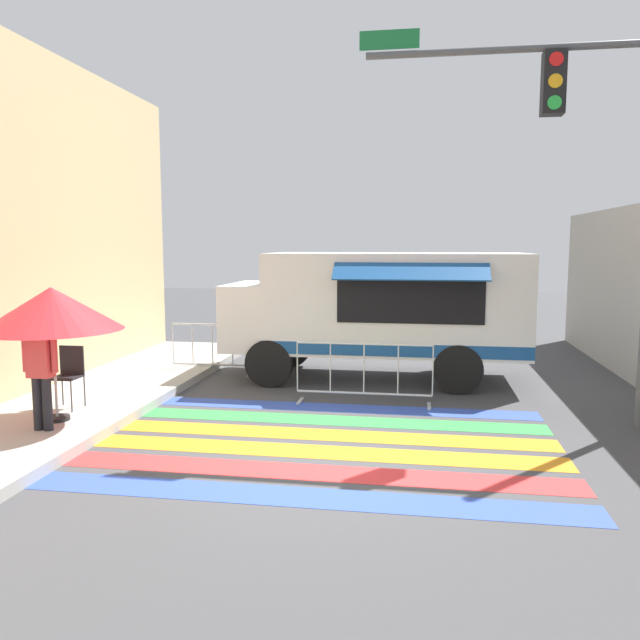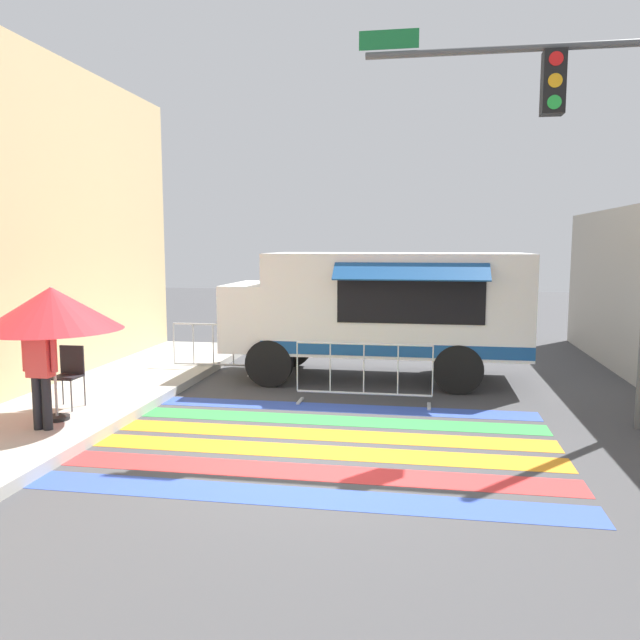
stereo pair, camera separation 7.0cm
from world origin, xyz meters
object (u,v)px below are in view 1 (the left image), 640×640
object	(u,v)px
traffic_signal_pole	(594,153)
barricade_side	(213,349)
barricade_front	(364,373)
vendor_person	(40,366)
food_truck	(373,306)
patio_umbrella	(52,309)
folding_chair	(69,370)

from	to	relation	value
traffic_signal_pole	barricade_side	xyz separation A→B (m)	(-6.85, 2.82, -3.57)
traffic_signal_pole	barricade_front	bearing A→B (deg)	167.86
barricade_side	vendor_person	bearing A→B (deg)	-99.88
food_truck	barricade_side	size ratio (longest dim) A/B	3.32
patio_umbrella	barricade_side	world-z (taller)	patio_umbrella
folding_chair	barricade_side	world-z (taller)	folding_chair
traffic_signal_pole	barricade_front	distance (m)	4.97
vendor_person	barricade_front	xyz separation A→B (m)	(4.29, 2.75, -0.53)
traffic_signal_pole	folding_chair	bearing A→B (deg)	-174.36
food_truck	patio_umbrella	xyz separation A→B (m)	(-4.37, -4.37, 0.31)
food_truck	barricade_front	world-z (taller)	food_truck
patio_umbrella	barricade_front	size ratio (longest dim) A/B	0.86
food_truck	barricade_front	size ratio (longest dim) A/B	2.53
traffic_signal_pole	folding_chair	xyz separation A→B (m)	(-8.02, -0.79, -3.34)
barricade_side	food_truck	bearing A→B (deg)	0.22
barricade_front	barricade_side	distance (m)	4.04
patio_umbrella	barricade_front	bearing A→B (deg)	27.30
barricade_front	barricade_side	world-z (taller)	same
traffic_signal_pole	vendor_person	world-z (taller)	traffic_signal_pole
vendor_person	barricade_side	world-z (taller)	vendor_person
food_truck	traffic_signal_pole	xyz separation A→B (m)	(3.42, -2.84, 2.57)
vendor_person	traffic_signal_pole	bearing A→B (deg)	27.77
patio_umbrella	folding_chair	bearing A→B (deg)	107.03
barricade_side	folding_chair	bearing A→B (deg)	-107.80
folding_chair	patio_umbrella	bearing A→B (deg)	-89.55
vendor_person	patio_umbrella	bearing A→B (deg)	113.85
food_truck	vendor_person	bearing A→B (deg)	-131.42
patio_umbrella	folding_chair	world-z (taller)	patio_umbrella
barricade_side	barricade_front	bearing A→B (deg)	-31.22
patio_umbrella	vendor_person	bearing A→B (deg)	-79.25
traffic_signal_pole	vendor_person	xyz separation A→B (m)	(-7.70, -2.01, -3.03)
patio_umbrella	barricade_front	world-z (taller)	patio_umbrella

